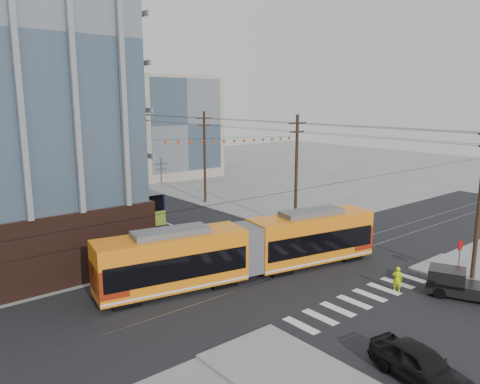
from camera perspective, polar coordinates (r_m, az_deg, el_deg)
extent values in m
plane|color=slate|center=(32.94, 10.35, -11.03)|extent=(160.00, 160.00, 0.00)
cube|color=gray|center=(78.27, -9.24, 7.90)|extent=(14.00, 14.00, 16.00)
cube|color=#8C99A5|center=(96.92, -14.26, 7.73)|extent=(16.00, 16.00, 14.00)
cylinder|color=black|center=(35.43, 27.18, -1.22)|extent=(0.30, 0.30, 11.00)
cylinder|color=black|center=(82.22, -16.58, 5.99)|extent=(0.30, 0.30, 11.00)
imported|color=black|center=(23.52, 21.12, -19.00)|extent=(2.73, 5.13, 1.66)
imported|color=#959799|center=(40.81, -11.57, -5.59)|extent=(2.44, 4.61, 1.44)
imported|color=#B5B5B5|center=(43.09, -12.76, -4.82)|extent=(3.34, 4.91, 1.32)
imported|color=#4D4D4D|center=(49.84, -17.38, -2.97)|extent=(3.48, 4.63, 1.17)
imported|color=#D7F202|center=(32.72, 18.63, -10.03)|extent=(0.62, 0.72, 1.68)
cube|color=slate|center=(45.43, 6.86, -4.17)|extent=(2.10, 3.71, 0.73)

